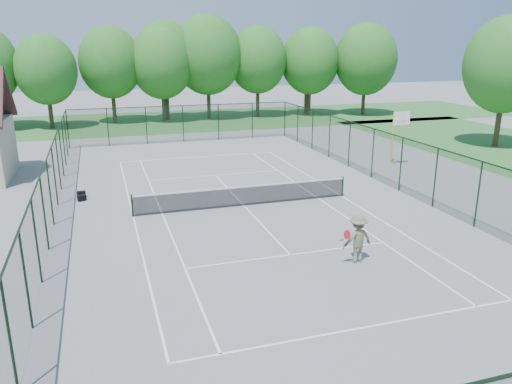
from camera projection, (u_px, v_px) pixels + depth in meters
ground at (244, 206)px, 25.24m from camera, size 140.00×140.00×0.00m
grass_far at (165, 121)px, 52.64m from camera, size 80.00×16.00×0.01m
court_lines at (244, 206)px, 25.24m from camera, size 11.05×23.85×0.01m
tennis_net at (244, 195)px, 25.07m from camera, size 11.08×0.08×1.10m
fence_enclosure at (244, 176)px, 24.79m from camera, size 18.05×36.05×3.02m
tree_line_far at (162, 63)px, 50.93m from camera, size 39.40×6.40×9.70m
basketball_goal at (398, 127)px, 33.08m from camera, size 1.20×1.43×3.65m
tree_side at (506, 65)px, 38.05m from camera, size 6.32×6.32×10.01m
sports_bag_a at (81, 194)px, 26.54m from camera, size 0.44×0.26×0.35m
sports_bag_b at (82, 198)px, 25.99m from camera, size 0.47×0.39×0.32m
tennis_player at (357, 239)px, 18.54m from camera, size 1.69×0.84×1.85m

